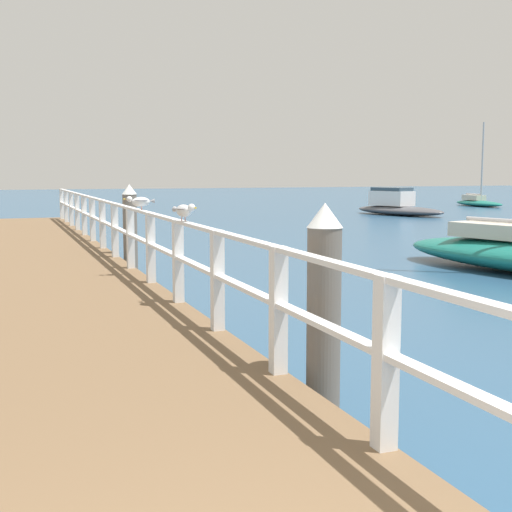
% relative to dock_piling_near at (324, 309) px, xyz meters
% --- Properties ---
extents(pier_deck, '(3.18, 24.56, 0.37)m').
position_rel_dock_piling_near_xyz_m(pier_deck, '(-1.89, 8.25, -0.70)').
color(pier_deck, brown).
rests_on(pier_deck, ground_plane).
extents(pier_railing, '(0.12, 23.08, 1.03)m').
position_rel_dock_piling_near_xyz_m(pier_railing, '(-0.38, 8.25, 0.13)').
color(pier_railing, white).
rests_on(pier_railing, pier_deck).
extents(dock_piling_near, '(0.29, 0.29, 1.74)m').
position_rel_dock_piling_near_xyz_m(dock_piling_near, '(0.00, 0.00, 0.00)').
color(dock_piling_near, '#6B6056').
rests_on(dock_piling_near, ground_plane).
extents(dock_piling_far, '(0.29, 0.29, 1.74)m').
position_rel_dock_piling_near_xyz_m(dock_piling_far, '(0.00, 8.74, 0.00)').
color(dock_piling_far, '#6B6056').
rests_on(dock_piling_far, ground_plane).
extents(seagull_foreground, '(0.23, 0.47, 0.21)m').
position_rel_dock_piling_near_xyz_m(seagull_foreground, '(-0.38, 3.01, 0.66)').
color(seagull_foreground, white).
rests_on(seagull_foreground, pier_railing).
extents(seagull_background, '(0.48, 0.19, 0.21)m').
position_rel_dock_piling_near_xyz_m(seagull_background, '(-0.39, 5.64, 0.66)').
color(seagull_background, white).
rests_on(seagull_background, pier_railing).
extents(boat_0, '(1.41, 4.16, 4.77)m').
position_rel_dock_piling_near_xyz_m(boat_0, '(23.53, 27.90, -0.61)').
color(boat_0, '#197266').
rests_on(boat_0, ground_plane).
extents(boat_3, '(2.97, 5.16, 1.26)m').
position_rel_dock_piling_near_xyz_m(boat_3, '(14.80, 22.58, -0.46)').
color(boat_3, '#4C4C51').
rests_on(boat_3, ground_plane).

